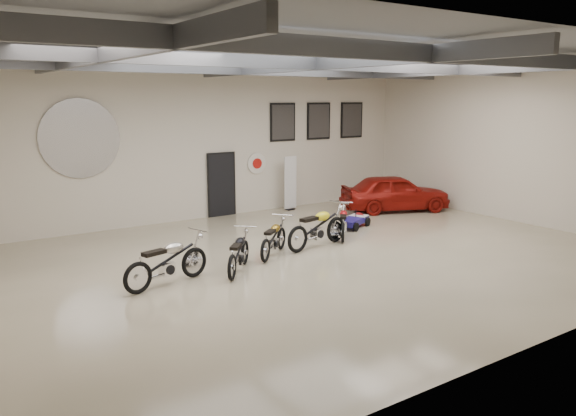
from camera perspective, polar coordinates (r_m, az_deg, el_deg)
floor at (r=14.09m, az=2.75°, el=-5.18°), size 16.00×12.00×0.01m
ceiling at (r=13.56m, az=2.96°, el=15.55°), size 16.00×12.00×0.01m
back_wall at (r=18.72m, az=-8.33°, el=6.58°), size 16.00×0.02×5.00m
right_wall at (r=19.47m, az=22.14°, el=6.05°), size 0.02×12.00×5.00m
ceiling_beams at (r=13.54m, az=2.95°, el=14.49°), size 15.80×11.80×0.32m
door at (r=19.06m, az=-6.79°, el=2.31°), size 0.92×0.08×2.10m
logo_plaque at (r=17.29m, az=-20.37°, el=6.63°), size 2.30×0.06×1.16m
poster_left at (r=20.14m, az=-0.54°, el=8.72°), size 1.05×0.08×1.35m
poster_mid at (r=21.06m, az=3.13°, el=8.81°), size 1.05×0.08×1.35m
poster_right at (r=22.07m, az=6.48°, el=8.87°), size 1.05×0.08×1.35m
oil_sign at (r=19.65m, az=-3.20°, el=4.55°), size 0.72×0.10×0.72m
banner_stand at (r=19.97m, az=0.23°, el=2.51°), size 0.53×0.25×1.91m
motorcycle_silver at (r=12.29m, az=-12.21°, el=-5.24°), size 2.20×1.16×1.09m
motorcycle_black at (r=12.99m, az=-5.05°, el=-4.49°), size 1.63×1.70×0.93m
motorcycle_gold at (r=14.26m, az=-1.48°, el=-3.01°), size 1.76×1.57×0.94m
motorcycle_yellow at (r=15.04m, az=3.01°, el=-1.88°), size 2.29×1.10×1.14m
motorcycle_red at (r=16.18m, az=5.63°, el=-1.38°), size 1.56×1.70×0.92m
go_kart at (r=17.58m, az=6.82°, el=-1.01°), size 1.67×1.24×0.55m
vintage_car at (r=20.23m, az=10.81°, el=1.55°), size 2.86×4.12×1.30m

